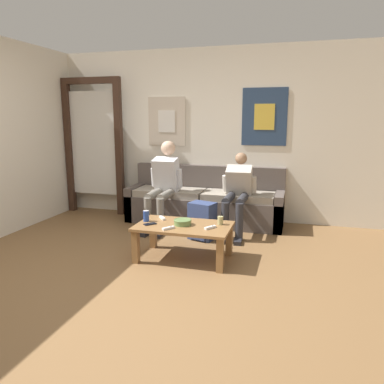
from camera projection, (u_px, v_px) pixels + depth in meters
name	position (u px, v px, depth m)	size (l,w,h in m)	color
ground_plane	(119.00, 283.00, 3.54)	(18.00, 18.00, 0.00)	brown
wall_back	(193.00, 135.00, 5.74)	(10.00, 0.07, 2.55)	silver
door_frame	(93.00, 139.00, 5.98)	(1.00, 0.10, 2.15)	#382319
couch	(205.00, 203.00, 5.55)	(2.29, 0.66, 0.82)	#564C47
coffee_table	(184.00, 231.00, 4.10)	(1.03, 0.62, 0.39)	olive
person_seated_adult	(164.00, 181.00, 5.28)	(0.47, 0.89, 1.21)	gray
person_seated_teen	(237.00, 191.00, 5.01)	(0.47, 0.91, 1.06)	#2D2D33
backpack	(202.00, 222.00, 4.78)	(0.37, 0.32, 0.48)	navy
ceramic_bowl	(183.00, 222.00, 4.08)	(0.19, 0.19, 0.06)	#607F47
pillar_candle	(220.00, 220.00, 4.09)	(0.06, 0.06, 0.10)	tan
drink_can_blue	(146.00, 216.00, 4.22)	(0.07, 0.07, 0.12)	#28479E
game_controller_near_left	(168.00, 228.00, 3.92)	(0.11, 0.14, 0.03)	white
game_controller_near_right	(210.00, 227.00, 3.95)	(0.11, 0.14, 0.03)	white
game_controller_far_center	(162.00, 218.00, 4.32)	(0.12, 0.13, 0.03)	white
cell_phone	(150.00, 224.00, 4.10)	(0.14, 0.14, 0.01)	black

